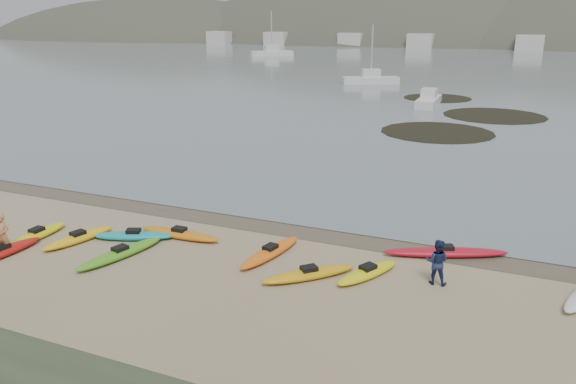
% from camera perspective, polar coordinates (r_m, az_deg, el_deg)
% --- Properties ---
extents(ground, '(600.00, 600.00, 0.00)m').
position_cam_1_polar(ground, '(24.73, 0.00, -3.32)').
color(ground, tan).
rests_on(ground, ground).
extents(wet_sand, '(60.00, 60.00, 0.00)m').
position_cam_1_polar(wet_sand, '(24.48, -0.28, -3.54)').
color(wet_sand, brown).
rests_on(wet_sand, ground).
extents(water, '(1200.00, 1200.00, 0.00)m').
position_cam_1_polar(water, '(321.51, 22.32, 14.63)').
color(water, slate).
rests_on(water, ground).
extents(kayaks, '(21.81, 9.55, 0.34)m').
position_cam_1_polar(kayaks, '(21.57, -5.89, -6.15)').
color(kayaks, yellow).
rests_on(kayaks, ground).
extents(person_west, '(0.67, 0.52, 1.64)m').
position_cam_1_polar(person_west, '(23.98, -27.01, -3.90)').
color(person_west, '#D08353').
rests_on(person_west, ground).
extents(person_east, '(0.80, 0.63, 1.60)m').
position_cam_1_polar(person_east, '(19.82, 14.89, -6.88)').
color(person_east, navy).
rests_on(person_east, ground).
extents(kelp_mats, '(14.95, 27.68, 0.04)m').
position_cam_1_polar(kelp_mats, '(54.44, 16.99, 7.45)').
color(kelp_mats, black).
rests_on(kelp_mats, water).
extents(moored_boats, '(107.19, 82.72, 1.35)m').
position_cam_1_polar(moored_boats, '(102.73, 18.38, 12.01)').
color(moored_boats, silver).
rests_on(moored_boats, ground).
extents(far_town, '(199.00, 5.00, 4.00)m').
position_cam_1_polar(far_town, '(166.43, 22.79, 13.81)').
color(far_town, beige).
rests_on(far_town, ground).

